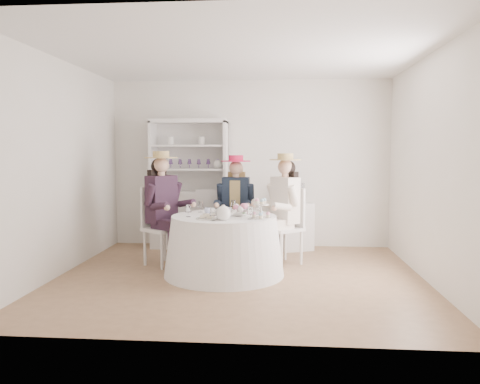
{
  "coord_description": "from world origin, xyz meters",
  "views": [
    {
      "loc": [
        0.47,
        -5.64,
        1.55
      ],
      "look_at": [
        0.0,
        0.1,
        1.05
      ],
      "focal_mm": 35.0,
      "sensor_mm": 36.0,
      "label": 1
    }
  ],
  "objects": [
    {
      "name": "hatbox",
      "position": [
        0.73,
        1.75,
        0.9
      ],
      "size": [
        0.37,
        0.37,
        0.31
      ],
      "primitive_type": "cylinder",
      "rotation": [
        0.0,
        0.0,
        0.25
      ],
      "color": "black",
      "rests_on": "side_table"
    },
    {
      "name": "ceiling",
      "position": [
        0.0,
        0.0,
        2.7
      ],
      "size": [
        4.5,
        4.5,
        0.0
      ],
      "primitive_type": "plane",
      "rotation": [
        3.14,
        0.0,
        0.0
      ],
      "color": "white",
      "rests_on": "wall_back"
    },
    {
      "name": "table_teapot",
      "position": [
        -0.16,
        -0.27,
        0.83
      ],
      "size": [
        0.25,
        0.18,
        0.19
      ],
      "rotation": [
        0.0,
        0.0,
        -0.42
      ],
      "color": "white",
      "rests_on": "tea_table"
    },
    {
      "name": "wall_left",
      "position": [
        -2.25,
        0.0,
        1.35
      ],
      "size": [
        0.0,
        4.5,
        4.5
      ],
      "primitive_type": "plane",
      "rotation": [
        1.57,
        0.0,
        1.57
      ],
      "color": "silver",
      "rests_on": "ground"
    },
    {
      "name": "ground",
      "position": [
        0.0,
        0.0,
        0.0
      ],
      "size": [
        4.5,
        4.5,
        0.0
      ],
      "primitive_type": "plane",
      "color": "#836041",
      "rests_on": "ground"
    },
    {
      "name": "side_table",
      "position": [
        0.73,
        1.75,
        0.37
      ],
      "size": [
        0.62,
        0.62,
        0.75
      ],
      "primitive_type": "cube",
      "rotation": [
        0.0,
        0.0,
        0.37
      ],
      "color": "silver",
      "rests_on": "ground"
    },
    {
      "name": "hutch",
      "position": [
        -0.95,
        1.77,
        0.73
      ],
      "size": [
        1.3,
        0.68,
        2.06
      ],
      "rotation": [
        0.0,
        0.0,
        -0.2
      ],
      "color": "silver",
      "rests_on": "ground"
    },
    {
      "name": "flower_arrangement",
      "position": [
        0.02,
        0.09,
        0.85
      ],
      "size": [
        0.2,
        0.21,
        0.08
      ],
      "rotation": [
        0.0,
        0.0,
        -0.13
      ],
      "color": "#CC6688",
      "rests_on": "tea_table"
    },
    {
      "name": "teacup_a",
      "position": [
        -0.43,
        0.23,
        0.79
      ],
      "size": [
        0.09,
        0.09,
        0.07
      ],
      "primitive_type": "imported",
      "rotation": [
        0.0,
        0.0,
        0.0
      ],
      "color": "white",
      "rests_on": "tea_table"
    },
    {
      "name": "guest_mid",
      "position": [
        -0.14,
        1.09,
        0.85
      ],
      "size": [
        0.54,
        0.57,
        1.5
      ],
      "rotation": [
        0.0,
        0.0,
        -0.04
      ],
      "color": "silver",
      "rests_on": "ground"
    },
    {
      "name": "guest_left",
      "position": [
        -1.08,
        0.54,
        0.88
      ],
      "size": [
        0.67,
        0.63,
        1.56
      ],
      "rotation": [
        0.0,
        0.0,
        0.95
      ],
      "color": "silver",
      "rests_on": "ground"
    },
    {
      "name": "wall_right",
      "position": [
        2.25,
        0.0,
        1.35
      ],
      "size": [
        0.0,
        4.5,
        4.5
      ],
      "primitive_type": "plane",
      "rotation": [
        1.57,
        0.0,
        -1.57
      ],
      "color": "silver",
      "rests_on": "ground"
    },
    {
      "name": "wall_back",
      "position": [
        0.0,
        2.0,
        1.35
      ],
      "size": [
        4.5,
        0.0,
        4.5
      ],
      "primitive_type": "plane",
      "rotation": [
        1.57,
        0.0,
        0.0
      ],
      "color": "silver",
      "rests_on": "ground"
    },
    {
      "name": "stemware_set",
      "position": [
        -0.2,
        0.11,
        0.83
      ],
      "size": [
        0.93,
        0.97,
        0.15
      ],
      "color": "white",
      "rests_on": "tea_table"
    },
    {
      "name": "sandwich_plate",
      "position": [
        -0.36,
        -0.2,
        0.77
      ],
      "size": [
        0.27,
        0.27,
        0.06
      ],
      "rotation": [
        0.0,
        0.0,
        0.42
      ],
      "color": "white",
      "rests_on": "tea_table"
    },
    {
      "name": "spare_chair",
      "position": [
        -0.59,
        1.42,
        0.52
      ],
      "size": [
        0.43,
        0.43,
        0.97
      ],
      "rotation": [
        0.0,
        0.0,
        3.22
      ],
      "color": "silver",
      "rests_on": "ground"
    },
    {
      "name": "cupcake_stand",
      "position": [
        0.27,
        -0.1,
        0.84
      ],
      "size": [
        0.25,
        0.25,
        0.24
      ],
      "rotation": [
        0.0,
        0.0,
        -0.34
      ],
      "color": "white",
      "rests_on": "tea_table"
    },
    {
      "name": "guest_right",
      "position": [
        0.55,
        0.75,
        0.86
      ],
      "size": [
        0.65,
        0.63,
        1.53
      ],
      "rotation": [
        0.0,
        0.0,
        -0.9
      ],
      "color": "silver",
      "rests_on": "ground"
    },
    {
      "name": "teacup_b",
      "position": [
        -0.17,
        0.41,
        0.78
      ],
      "size": [
        0.07,
        0.07,
        0.06
      ],
      "primitive_type": "imported",
      "rotation": [
        0.0,
        0.0,
        -0.19
      ],
      "color": "white",
      "rests_on": "tea_table"
    },
    {
      "name": "teacup_c",
      "position": [
        0.02,
        0.32,
        0.79
      ],
      "size": [
        0.11,
        0.11,
        0.07
      ],
      "primitive_type": "imported",
      "rotation": [
        0.0,
        0.0,
        -0.18
      ],
      "color": "white",
      "rests_on": "tea_table"
    },
    {
      "name": "wall_front",
      "position": [
        0.0,
        -2.0,
        1.35
      ],
      "size": [
        4.5,
        0.0,
        4.5
      ],
      "primitive_type": "plane",
      "rotation": [
        -1.57,
        0.0,
        0.0
      ],
      "color": "silver",
      "rests_on": "ground"
    },
    {
      "name": "tea_table",
      "position": [
        -0.2,
        0.11,
        0.37
      ],
      "size": [
        1.51,
        1.51,
        0.75
      ],
      "rotation": [
        0.0,
        0.0,
        0.03
      ],
      "color": "white",
      "rests_on": "ground"
    },
    {
      "name": "flower_bowl",
      "position": [
        -0.0,
        0.08,
        0.78
      ],
      "size": [
        0.26,
        0.26,
        0.06
      ],
      "primitive_type": "imported",
      "rotation": [
        0.0,
        0.0,
        -0.15
      ],
      "color": "white",
      "rests_on": "tea_table"
    }
  ]
}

